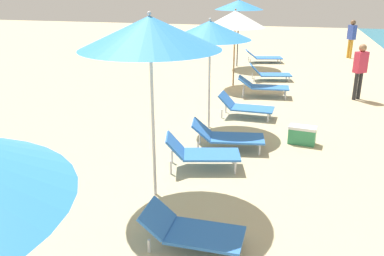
# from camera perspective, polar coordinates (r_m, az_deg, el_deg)

# --- Properties ---
(umbrella_fourth) EXTENTS (2.08, 2.08, 2.89)m
(umbrella_fourth) POSITION_cam_1_polar(r_m,az_deg,el_deg) (5.95, -5.93, 13.16)
(umbrella_fourth) COLOR silver
(umbrella_fourth) RESTS_ON ground
(lounger_fourth_shoreside) EXTENTS (1.46, 0.90, 0.65)m
(lounger_fourth_shoreside) POSITION_cam_1_polar(r_m,az_deg,el_deg) (7.47, 1.21, -3.42)
(lounger_fourth_shoreside) COLOR blue
(lounger_fourth_shoreside) RESTS_ON ground
(lounger_fourth_inland) EXTENTS (1.31, 0.63, 0.50)m
(lounger_fourth_inland) POSITION_cam_1_polar(r_m,az_deg,el_deg) (5.40, -0.15, -14.17)
(lounger_fourth_inland) COLOR blue
(lounger_fourth_inland) RESTS_ON ground
(umbrella_fifth) EXTENTS (1.85, 1.85, 2.54)m
(umbrella_fifth) POSITION_cam_1_polar(r_m,az_deg,el_deg) (9.23, 2.55, 13.57)
(umbrella_fifth) COLOR silver
(umbrella_fifth) RESTS_ON ground
(lounger_fifth_shoreside) EXTENTS (1.41, 0.66, 0.60)m
(lounger_fifth_shoreside) POSITION_cam_1_polar(r_m,az_deg,el_deg) (10.48, 7.41, 3.07)
(lounger_fifth_shoreside) COLOR blue
(lounger_fifth_shoreside) RESTS_ON ground
(lounger_fifth_inland) EXTENTS (1.55, 0.83, 0.60)m
(lounger_fifth_inland) POSITION_cam_1_polar(r_m,az_deg,el_deg) (8.37, 4.86, -1.08)
(lounger_fifth_inland) COLOR blue
(lounger_fifth_inland) RESTS_ON ground
(umbrella_sixth) EXTENTS (1.94, 1.94, 2.50)m
(umbrella_sixth) POSITION_cam_1_polar(r_m,az_deg,el_deg) (13.46, 6.12, 14.99)
(umbrella_sixth) COLOR olive
(umbrella_sixth) RESTS_ON ground
(lounger_sixth_shoreside) EXTENTS (1.53, 0.89, 0.57)m
(lounger_sixth_shoreside) POSITION_cam_1_polar(r_m,az_deg,el_deg) (14.72, 10.82, 7.56)
(lounger_sixth_shoreside) COLOR blue
(lounger_sixth_shoreside) RESTS_ON ground
(lounger_sixth_inland) EXTENTS (1.57, 0.70, 0.60)m
(lounger_sixth_inland) POSITION_cam_1_polar(r_m,az_deg,el_deg) (12.50, 9.90, 5.86)
(lounger_sixth_inland) COLOR blue
(lounger_sixth_inland) RESTS_ON ground
(umbrella_farthest) EXTENTS (1.94, 1.94, 2.71)m
(umbrella_farthest) POSITION_cam_1_polar(r_m,az_deg,el_deg) (16.86, 6.64, 16.82)
(umbrella_farthest) COLOR #4C4C51
(umbrella_farthest) RESTS_ON ground
(lounger_farthest_shoreside) EXTENTS (1.67, 1.02, 0.54)m
(lounger_farthest_shoreside) POSITION_cam_1_polar(r_m,az_deg,el_deg) (18.15, 9.97, 9.85)
(lounger_farthest_shoreside) COLOR blue
(lounger_farthest_shoreside) RESTS_ON ground
(person_walking_near) EXTENTS (0.42, 0.40, 1.63)m
(person_walking_near) POSITION_cam_1_polar(r_m,az_deg,el_deg) (12.83, 22.58, 8.00)
(person_walking_near) COLOR #262628
(person_walking_near) RESTS_ON ground
(person_walking_far) EXTENTS (0.38, 0.42, 1.72)m
(person_walking_far) POSITION_cam_1_polar(r_m,az_deg,el_deg) (20.21, 21.53, 12.07)
(person_walking_far) COLOR orange
(person_walking_far) RESTS_ON ground
(cooler_box) EXTENTS (0.60, 0.37, 0.39)m
(cooler_box) POSITION_cam_1_polar(r_m,az_deg,el_deg) (8.98, 15.22, -0.95)
(cooler_box) COLOR #338C59
(cooler_box) RESTS_ON ground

